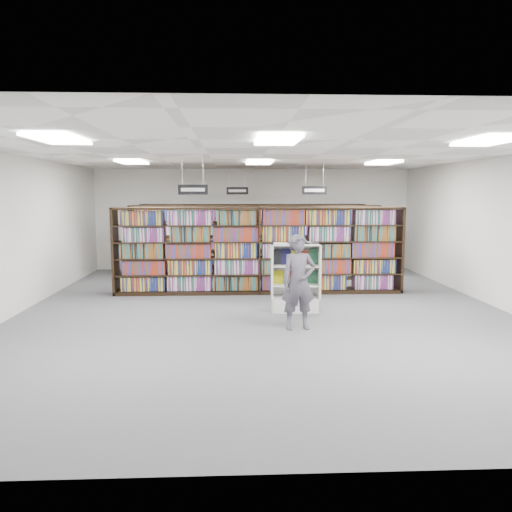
{
  "coord_description": "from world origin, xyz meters",
  "views": [
    {
      "loc": [
        -0.61,
        -10.05,
        2.42
      ],
      "look_at": [
        -0.14,
        0.5,
        1.1
      ],
      "focal_mm": 35.0,
      "sensor_mm": 36.0,
      "label": 1
    }
  ],
  "objects_px": {
    "bookshelf_row_near": "(259,250)",
    "open_book": "(302,242)",
    "shopper": "(299,282)",
    "endcap_display": "(295,288)"
  },
  "relations": [
    {
      "from": "bookshelf_row_near",
      "to": "shopper",
      "type": "distance_m",
      "value": 3.37
    },
    {
      "from": "endcap_display",
      "to": "shopper",
      "type": "bearing_deg",
      "value": -91.57
    },
    {
      "from": "open_book",
      "to": "bookshelf_row_near",
      "type": "bearing_deg",
      "value": 111.21
    },
    {
      "from": "bookshelf_row_near",
      "to": "open_book",
      "type": "distance_m",
      "value": 2.11
    },
    {
      "from": "shopper",
      "to": "open_book",
      "type": "bearing_deg",
      "value": 70.76
    },
    {
      "from": "endcap_display",
      "to": "open_book",
      "type": "distance_m",
      "value": 0.97
    },
    {
      "from": "open_book",
      "to": "shopper",
      "type": "relative_size",
      "value": 0.36
    },
    {
      "from": "endcap_display",
      "to": "bookshelf_row_near",
      "type": "bearing_deg",
      "value": 112.37
    },
    {
      "from": "bookshelf_row_near",
      "to": "endcap_display",
      "type": "bearing_deg",
      "value": -70.94
    },
    {
      "from": "shopper",
      "to": "bookshelf_row_near",
      "type": "bearing_deg",
      "value": 90.16
    }
  ]
}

